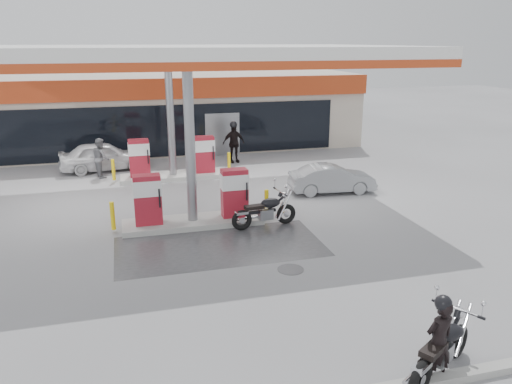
# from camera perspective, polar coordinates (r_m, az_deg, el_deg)

# --- Properties ---
(ground) EXTENTS (90.00, 90.00, 0.00)m
(ground) POSITION_cam_1_polar(r_m,az_deg,el_deg) (14.64, -6.08, -6.40)
(ground) COLOR gray
(ground) RESTS_ON ground
(wet_patch) EXTENTS (6.00, 3.00, 0.00)m
(wet_patch) POSITION_cam_1_polar(r_m,az_deg,el_deg) (14.72, -4.14, -6.21)
(wet_patch) COLOR #4C4C4F
(wet_patch) RESTS_ON ground
(drain_cover) EXTENTS (0.70, 0.70, 0.01)m
(drain_cover) POSITION_cam_1_polar(r_m,az_deg,el_deg) (13.31, 3.98, -8.81)
(drain_cover) COLOR #38383A
(drain_cover) RESTS_ON ground
(store_building) EXTENTS (22.00, 8.22, 4.00)m
(store_building) POSITION_cam_1_polar(r_m,az_deg,el_deg) (29.55, -11.24, 9.29)
(store_building) COLOR beige
(store_building) RESTS_ON ground
(canopy) EXTENTS (16.00, 10.02, 5.51)m
(canopy) POSITION_cam_1_polar(r_m,az_deg,el_deg) (18.42, -9.20, 15.15)
(canopy) COLOR silver
(canopy) RESTS_ON ground
(pump_island_near) EXTENTS (5.14, 1.30, 1.78)m
(pump_island_near) POSITION_cam_1_polar(r_m,az_deg,el_deg) (16.24, -7.29, -1.38)
(pump_island_near) COLOR #9E9E99
(pump_island_near) RESTS_ON ground
(pump_island_far) EXTENTS (5.14, 1.30, 1.78)m
(pump_island_far) POSITION_cam_1_polar(r_m,az_deg,el_deg) (21.99, -9.50, 3.38)
(pump_island_far) COLOR #9E9E99
(pump_island_far) RESTS_ON ground
(main_motorcycle) EXTENTS (1.96, 1.29, 1.13)m
(main_motorcycle) POSITION_cam_1_polar(r_m,az_deg,el_deg) (9.87, 20.46, -16.56)
(main_motorcycle) COLOR black
(main_motorcycle) RESTS_ON ground
(biker_main) EXTENTS (0.62, 0.46, 1.57)m
(biker_main) POSITION_cam_1_polar(r_m,az_deg,el_deg) (9.56, 20.16, -15.69)
(biker_main) COLOR black
(biker_main) RESTS_ON ground
(parked_motorcycle) EXTENTS (2.23, 0.85, 1.15)m
(parked_motorcycle) POSITION_cam_1_polar(r_m,az_deg,el_deg) (16.01, 1.08, -2.28)
(parked_motorcycle) COLOR black
(parked_motorcycle) RESTS_ON ground
(sedan_white) EXTENTS (4.10, 2.04, 1.34)m
(sedan_white) POSITION_cam_1_polar(r_m,az_deg,el_deg) (24.07, -17.03, 3.94)
(sedan_white) COLOR silver
(sedan_white) RESTS_ON ground
(attendant) EXTENTS (0.85, 0.98, 1.73)m
(attendant) POSITION_cam_1_polar(r_m,az_deg,el_deg) (22.86, -17.30, 3.76)
(attendant) COLOR slate
(attendant) RESTS_ON ground
(hatchback_silver) EXTENTS (3.46, 1.49, 1.11)m
(hatchback_silver) POSITION_cam_1_polar(r_m,az_deg,el_deg) (19.88, 8.69, 1.50)
(hatchback_silver) COLOR gray
(hatchback_silver) RESTS_ON ground
(parked_car_left) EXTENTS (4.20, 2.23, 1.16)m
(parked_car_left) POSITION_cam_1_polar(r_m,az_deg,el_deg) (28.17, -24.22, 4.81)
(parked_car_left) COLOR #47110F
(parked_car_left) RESTS_ON ground
(parked_car_right) EXTENTS (4.44, 3.24, 1.12)m
(parked_car_right) POSITION_cam_1_polar(r_m,az_deg,el_deg) (28.85, 0.70, 6.52)
(parked_car_right) COLOR #171E4F
(parked_car_right) RESTS_ON ground
(biker_walking) EXTENTS (1.18, 0.62, 1.92)m
(biker_walking) POSITION_cam_1_polar(r_m,az_deg,el_deg) (24.55, -2.57, 5.60)
(biker_walking) COLOR black
(biker_walking) RESTS_ON ground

